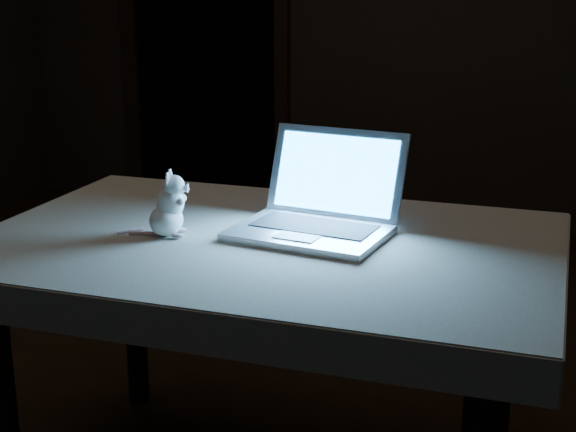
% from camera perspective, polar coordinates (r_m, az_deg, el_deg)
% --- Properties ---
extents(floor, '(5.00, 5.00, 0.00)m').
position_cam_1_polar(floor, '(2.73, -5.06, -14.25)').
color(floor, black).
rests_on(floor, ground).
extents(doorway, '(1.06, 0.36, 2.13)m').
position_cam_1_polar(doorway, '(5.10, -5.67, 12.54)').
color(doorway, black).
rests_on(doorway, back_wall).
extents(table, '(1.37, 0.88, 0.73)m').
position_cam_1_polar(table, '(2.26, -1.45, -10.55)').
color(table, black).
rests_on(table, floor).
extents(tablecloth, '(1.59, 1.19, 0.09)m').
position_cam_1_polar(tablecloth, '(2.20, -3.42, -2.16)').
color(tablecloth, beige).
rests_on(tablecloth, table).
extents(laptop, '(0.42, 0.38, 0.26)m').
position_cam_1_polar(laptop, '(2.09, 1.47, 1.96)').
color(laptop, silver).
rests_on(laptop, tablecloth).
extents(plush_mouse, '(0.16, 0.16, 0.17)m').
position_cam_1_polar(plush_mouse, '(2.14, -8.37, 0.83)').
color(plush_mouse, white).
rests_on(plush_mouse, tablecloth).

